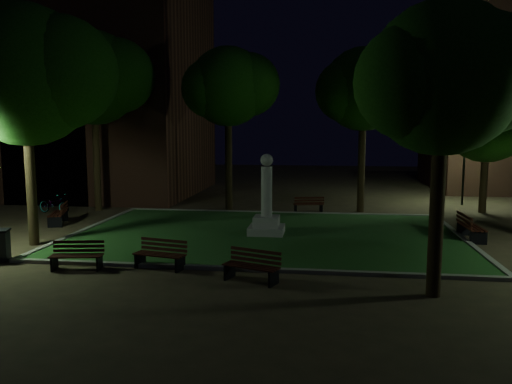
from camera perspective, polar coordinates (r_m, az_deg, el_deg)
ground at (r=18.20m, az=0.50°, el=-6.30°), size 80.00×80.00×0.00m
lawn at (r=20.12m, az=1.21°, el=-4.86°), size 15.00×10.00×0.08m
lawn_kerb at (r=20.12m, az=1.21°, el=-4.80°), size 15.40×10.40×0.12m
monument at (r=19.95m, az=1.22°, el=-2.29°), size 1.40×1.40×3.20m
building_main at (r=36.29m, az=-22.74°, el=11.66°), size 20.00×12.00×15.00m
tree_west at (r=19.83m, az=-24.66°, el=12.03°), size 6.16×5.03×8.66m
tree_north_wl at (r=25.54m, az=-3.01°, el=11.91°), size 4.88×3.98×8.34m
tree_north_er at (r=26.04m, az=12.39°, el=11.39°), size 5.12×4.18×8.31m
tree_ne at (r=27.66m, az=25.13°, el=7.55°), size 5.32×4.34×6.90m
tree_se at (r=13.25m, az=20.96°, el=11.98°), size 4.64×3.79×7.38m
tree_nw at (r=27.15m, az=-17.91°, el=12.30°), size 5.83×4.76×9.19m
lamppost_nw at (r=31.29m, az=-17.94°, el=4.49°), size 1.18×0.28×4.15m
lamppost_ne at (r=29.94m, az=22.75°, el=4.34°), size 1.18×0.28×4.30m
bench_near_left at (r=15.70m, az=-10.83°, el=-7.09°), size 1.69×0.90×0.88m
bench_near_right at (r=14.15m, az=-0.44°, el=-8.55°), size 1.70×1.10×0.88m
bench_west_near at (r=16.28m, az=-19.75°, el=-6.93°), size 1.62×0.79×0.85m
bench_left_side at (r=24.03m, az=-21.54°, el=-2.38°), size 1.14×1.84×0.96m
bench_right_side at (r=20.94m, az=23.24°, el=-3.78°), size 0.70×1.84×1.00m
bench_far_side at (r=25.54m, az=6.02°, el=-1.48°), size 1.60×0.85×0.83m
bicycle at (r=27.14m, az=-22.10°, el=-1.24°), size 1.99×1.10×0.99m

